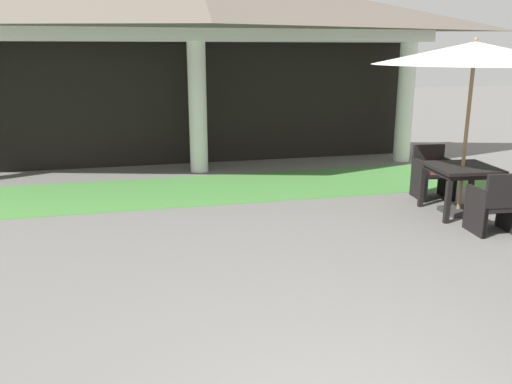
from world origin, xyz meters
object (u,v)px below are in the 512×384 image
patio_chair_mid_left_north (433,174)px  patio_chair_mid_left_south (495,205)px  patio_table_mid_left (462,172)px  patio_umbrella_mid_left (475,54)px

patio_chair_mid_left_north → patio_chair_mid_left_south: bearing=90.0°
patio_table_mid_left → patio_chair_mid_left_north: size_ratio=1.14×
patio_umbrella_mid_left → patio_table_mid_left: bearing=-116.6°
patio_table_mid_left → patio_umbrella_mid_left: (0.00, 0.00, 1.74)m
patio_table_mid_left → patio_chair_mid_left_north: patio_chair_mid_left_north is taller
patio_umbrella_mid_left → patio_chair_mid_left_north: 2.17m
patio_table_mid_left → patio_chair_mid_left_north: bearing=84.8°
patio_table_mid_left → patio_chair_mid_left_south: size_ratio=1.14×
patio_chair_mid_left_south → patio_chair_mid_left_north: (0.17, 1.83, 0.02)m
patio_table_mid_left → patio_chair_mid_left_south: bearing=-95.2°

